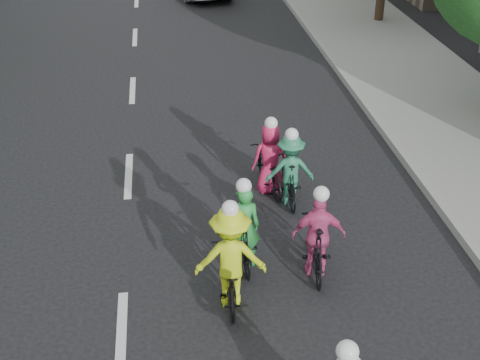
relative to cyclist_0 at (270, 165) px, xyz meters
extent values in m
plane|color=black|center=(-2.88, -4.05, -0.56)|extent=(120.00, 120.00, 0.00)
cube|color=gray|center=(5.12, 5.95, -0.49)|extent=(4.00, 80.00, 0.15)
cube|color=#999993|center=(3.17, 5.95, -0.47)|extent=(0.18, 80.00, 0.18)
imported|color=black|center=(0.00, 0.04, -0.14)|extent=(0.76, 1.66, 0.84)
imported|color=#DB2357|center=(0.00, -0.06, 0.18)|extent=(0.78, 0.56, 1.49)
sphere|color=white|center=(0.00, -0.06, 0.94)|extent=(0.26, 0.26, 0.26)
sphere|color=white|center=(-0.22, -6.44, 1.06)|extent=(0.26, 0.26, 0.26)
imported|color=black|center=(0.31, -0.47, -0.10)|extent=(0.46, 1.55, 0.93)
imported|color=#297B55|center=(0.31, -0.57, 0.17)|extent=(0.95, 0.56, 1.46)
sphere|color=white|center=(0.31, -0.57, 0.92)|extent=(0.26, 0.26, 0.26)
imported|color=black|center=(-0.85, -2.41, -0.09)|extent=(0.47, 1.59, 0.95)
imported|color=green|center=(-0.85, -2.51, 0.20)|extent=(0.56, 0.37, 1.52)
sphere|color=white|center=(-0.85, -2.51, 0.98)|extent=(0.26, 0.26, 0.26)
imported|color=black|center=(-1.18, -3.38, -0.15)|extent=(0.65, 1.60, 0.82)
imported|color=#CAE519|center=(-1.18, -3.48, 0.29)|extent=(1.14, 0.71, 1.71)
sphere|color=white|center=(-1.18, -3.48, 1.17)|extent=(0.26, 0.26, 0.26)
imported|color=black|center=(0.33, -2.80, -0.07)|extent=(0.66, 1.68, 0.98)
imported|color=#DF4E8E|center=(0.33, -2.90, 0.20)|extent=(0.93, 0.48, 1.52)
sphere|color=white|center=(0.33, -2.90, 0.98)|extent=(0.26, 0.26, 0.26)
camera|label=1|loc=(-2.06, -11.73, 6.24)|focal=50.00mm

